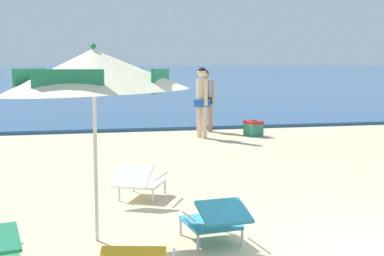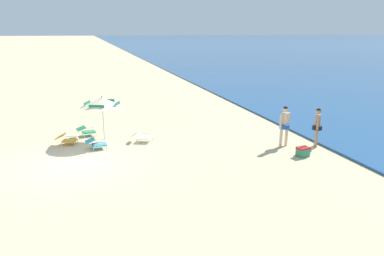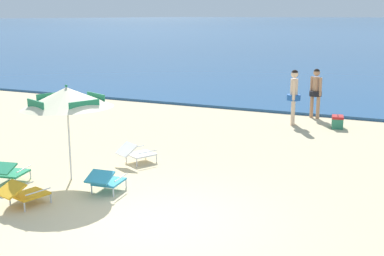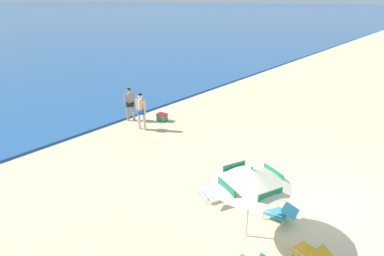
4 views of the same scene
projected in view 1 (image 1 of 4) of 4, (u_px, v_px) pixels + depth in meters
ocean_water at (70, 67)px, 402.11m from camera, size 800.00×800.00×0.10m
beach_umbrella_striped_main at (94, 71)px, 5.55m from camera, size 2.54×2.53×2.11m
lounge_chair_facing_sea at (215, 219)px, 5.61m from camera, size 0.64×0.92×0.51m
lounge_chair_spare_folded at (139, 181)px, 7.48m from camera, size 0.88×1.03×0.53m
person_standing_near_shore at (202, 97)px, 13.70m from camera, size 0.44×0.53×1.81m
person_standing_beside at (205, 96)px, 15.12m from camera, size 0.45×0.42×1.74m
cooler_box at (253, 128)px, 14.20m from camera, size 0.44×0.55×0.43m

